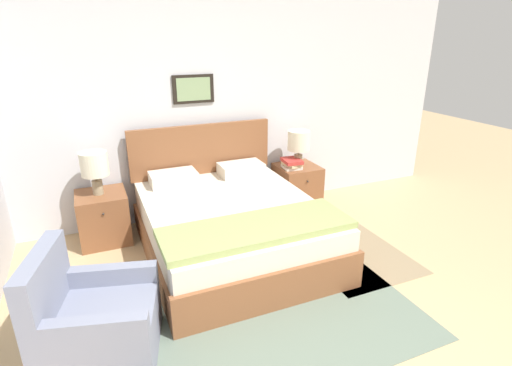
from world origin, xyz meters
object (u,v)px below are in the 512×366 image
bed (231,225)px  nightstand_by_door (297,186)px  table_lamp_near_window (94,166)px  table_lamp_by_door (299,142)px  armchair (94,322)px  nightstand_near_window (104,217)px

bed → nightstand_by_door: bearing=32.9°
table_lamp_near_window → table_lamp_by_door: 2.42m
armchair → bed: bearing=140.6°
nightstand_near_window → table_lamp_by_door: bearing=-0.0°
nightstand_near_window → table_lamp_near_window: (-0.01, -0.00, 0.60)m
armchair → nightstand_by_door: armchair is taller
nightstand_by_door → table_lamp_by_door: 0.60m
armchair → nightstand_by_door: size_ratio=1.63×
table_lamp_near_window → table_lamp_by_door: (2.42, 0.00, 0.00)m
nightstand_near_window → nightstand_by_door: (2.40, 0.00, 0.00)m
table_lamp_by_door → armchair: bearing=-145.7°
nightstand_near_window → table_lamp_by_door: size_ratio=1.20×
bed → table_lamp_near_window: bearing=147.5°
nightstand_by_door → table_lamp_near_window: bearing=-180.0°
nightstand_near_window → bed: bearing=-32.9°
table_lamp_near_window → table_lamp_by_door: size_ratio=1.00×
bed → table_lamp_near_window: 1.55m
armchair → nightstand_near_window: bearing=-170.7°
armchair → table_lamp_by_door: table_lamp_by_door is taller
armchair → nightstand_near_window: 1.77m
bed → nightstand_near_window: (-1.20, 0.78, -0.03)m
armchair → table_lamp_near_window: table_lamp_near_window is taller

